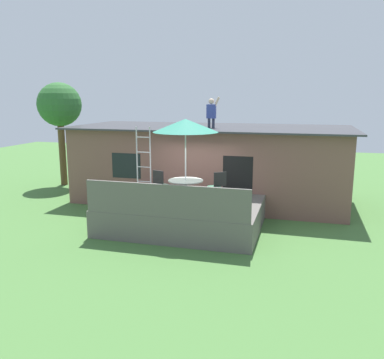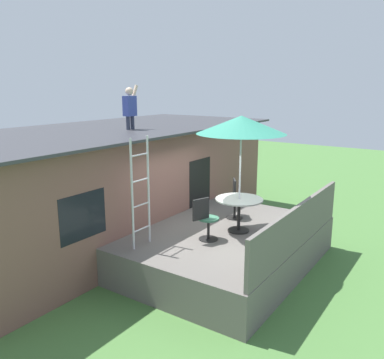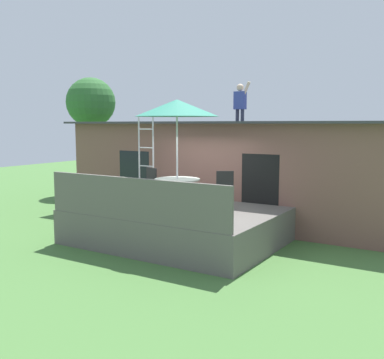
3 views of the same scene
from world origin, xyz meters
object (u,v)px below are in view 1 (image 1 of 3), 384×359
patio_chair_left (161,186)px  backyard_tree (59,106)px  patio_umbrella (185,126)px  patio_table (186,185)px  patio_chair_right (216,187)px  step_ladder (144,160)px  person_figure (212,111)px

patio_chair_left → backyard_tree: (-6.37, 4.42, 2.31)m
patio_umbrella → patio_chair_left: bearing=160.6°
patio_table → patio_chair_left: (-0.87, 0.31, -0.13)m
backyard_tree → patio_chair_right: bearing=-27.5°
patio_chair_left → patio_chair_right: bearing=27.3°
patio_umbrella → step_ladder: (-1.83, 1.22, -1.25)m
backyard_tree → person_figure: bearing=-12.1°
person_figure → backyard_tree: 7.46m
person_figure → backyard_tree: size_ratio=0.24×
patio_table → person_figure: bearing=89.2°
patio_chair_left → person_figure: bearing=91.5°
patio_table → patio_chair_right: size_ratio=1.13×
patio_table → patio_umbrella: (0.00, 0.00, 1.76)m
person_figure → step_ladder: bearing=-133.9°
patio_chair_left → backyard_tree: backyard_tree is taller
patio_chair_left → backyard_tree: size_ratio=0.20×
person_figure → patio_umbrella: bearing=-90.8°
patio_table → patio_chair_right: patio_chair_right is taller
patio_umbrella → patio_chair_left: size_ratio=2.76×
patio_umbrella → patio_chair_right: patio_umbrella is taller
patio_chair_right → person_figure: bearing=-107.7°
patio_umbrella → person_figure: person_figure is taller
patio_umbrella → backyard_tree: size_ratio=0.55×
step_ladder → patio_chair_left: 1.47m
step_ladder → patio_chair_left: bearing=-43.8°
patio_table → patio_umbrella: patio_umbrella is taller
patio_chair_right → backyard_tree: size_ratio=0.20×
patio_table → step_ladder: step_ladder is taller
person_figure → patio_chair_right: size_ratio=1.21×
patio_umbrella → patio_chair_left: patio_umbrella is taller
patio_umbrella → step_ladder: 2.53m
patio_umbrella → person_figure: size_ratio=2.29×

